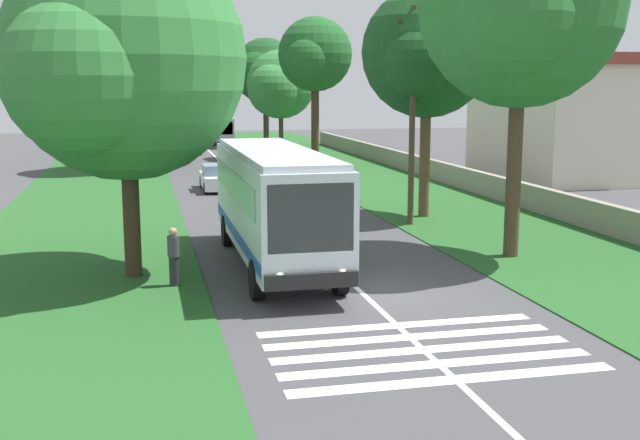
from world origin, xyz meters
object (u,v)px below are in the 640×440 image
(roadside_tree_right_2, at_px, (424,56))
(utility_pole, at_px, (412,114))
(trailing_car_1, at_px, (256,161))
(roadside_tree_right_0, at_px, (516,10))
(roadside_tree_left_4, at_px, (141,75))
(roadside_tree_right_1, at_px, (313,57))
(trailing_car_3, at_px, (190,146))
(roadside_tree_left_3, at_px, (130,67))
(trailing_car_2, at_px, (245,152))
(roadside_tree_right_3, at_px, (263,73))
(coach_bus, at_px, (274,199))
(trailing_minibus_0, at_px, (220,128))
(roadside_tree_right_4, at_px, (278,87))
(roadside_tree_left_2, at_px, (131,77))
(pedestrian, at_px, (174,256))
(trailing_car_0, at_px, (218,178))
(roadside_building, at_px, (557,117))
(roadside_tree_left_1, at_px, (146,71))
(roadside_tree_left_0, at_px, (119,65))

(roadside_tree_right_2, distance_m, utility_pole, 3.27)
(trailing_car_1, relative_size, roadside_tree_right_0, 0.37)
(roadside_tree_left_4, height_order, roadside_tree_right_0, roadside_tree_right_0)
(roadside_tree_right_0, height_order, roadside_tree_right_1, roadside_tree_right_0)
(trailing_car_3, relative_size, roadside_tree_left_3, 0.42)
(trailing_car_3, xyz_separation_m, roadside_tree_left_3, (-12.68, 4.55, 6.25))
(trailing_car_2, height_order, roadside_tree_right_3, roadside_tree_right_3)
(coach_bus, relative_size, trailing_minibus_0, 1.86)
(roadside_tree_right_0, bearing_deg, roadside_tree_right_1, -0.04)
(roadside_tree_left_4, bearing_deg, roadside_tree_right_4, -153.83)
(roadside_tree_left_2, distance_m, roadside_tree_left_4, 18.49)
(utility_pole, xyz_separation_m, pedestrian, (-8.01, 9.95, -3.66))
(trailing_car_0, relative_size, roadside_tree_right_0, 0.37)
(trailing_minibus_0, height_order, roadside_building, roadside_building)
(roadside_tree_right_0, bearing_deg, roadside_tree_left_1, 12.81)
(roadside_tree_left_4, relative_size, roadside_tree_right_2, 1.07)
(coach_bus, bearing_deg, roadside_tree_right_3, -8.51)
(coach_bus, height_order, trailing_car_3, coach_bus)
(trailing_car_3, height_order, roadside_tree_right_3, roadside_tree_right_3)
(coach_bus, relative_size, utility_pole, 1.27)
(roadside_tree_left_0, distance_m, roadside_tree_right_4, 39.34)
(roadside_tree_left_2, relative_size, roadside_building, 0.70)
(trailing_car_0, xyz_separation_m, pedestrian, (-20.81, 3.29, 0.24))
(trailing_car_2, distance_m, roadside_tree_left_1, 16.42)
(roadside_tree_right_1, bearing_deg, trailing_car_0, 144.60)
(roadside_tree_left_4, xyz_separation_m, roadside_tree_right_1, (-28.61, -11.56, 0.94))
(roadside_building, bearing_deg, utility_pole, 134.23)
(roadside_tree_left_3, bearing_deg, roadside_tree_left_2, 0.32)
(trailing_car_1, relative_size, utility_pole, 0.49)
(roadside_tree_right_1, xyz_separation_m, utility_pole, (-23.79, 1.15, -3.10))
(trailing_car_3, height_order, trailing_minibus_0, trailing_minibus_0)
(trailing_car_0, bearing_deg, pedestrian, 171.03)
(trailing_car_3, bearing_deg, roadside_tree_left_0, 173.99)
(trailing_car_3, xyz_separation_m, roadside_tree_left_1, (5.95, 3.36, 6.30))
(trailing_car_3, height_order, pedestrian, pedestrian)
(roadside_tree_left_0, bearing_deg, roadside_tree_left_4, -0.82)
(roadside_tree_left_1, relative_size, roadside_tree_right_3, 0.98)
(roadside_tree_left_1, distance_m, pedestrian, 51.15)
(trailing_car_0, xyz_separation_m, trailing_minibus_0, (34.61, -3.62, 0.88))
(roadside_tree_right_3, xyz_separation_m, roadside_tree_right_4, (-12.62, 0.79, -1.28))
(trailing_car_1, distance_m, roadside_tree_right_1, 8.48)
(coach_bus, relative_size, roadside_tree_right_2, 1.13)
(trailing_car_3, height_order, roadside_tree_left_0, roadside_tree_left_0)
(trailing_minibus_0, xyz_separation_m, roadside_tree_left_1, (-4.63, 7.03, 5.43))
(roadside_tree_left_4, distance_m, roadside_tree_right_4, 23.59)
(trailing_car_0, height_order, roadside_tree_right_4, roadside_tree_right_4)
(trailing_car_1, bearing_deg, roadside_tree_left_4, 13.24)
(trailing_minibus_0, distance_m, roadside_tree_right_2, 46.00)
(trailing_car_1, xyz_separation_m, trailing_car_2, (7.46, -0.25, 0.00))
(roadside_building, bearing_deg, roadside_tree_right_1, 53.87)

